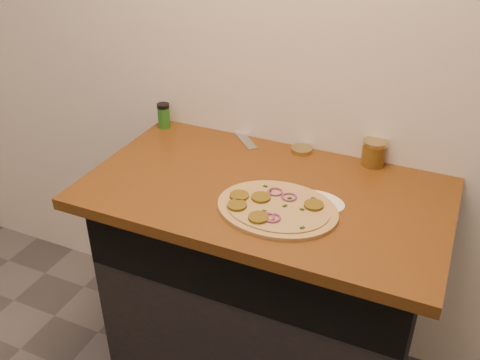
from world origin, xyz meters
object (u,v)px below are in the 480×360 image
at_px(pizza, 276,208).
at_px(salsa_jar, 374,153).
at_px(chefs_knife, 237,130).
at_px(spice_shaker, 164,116).

bearing_deg(pizza, salsa_jar, 63.24).
distance_m(pizza, chefs_knife, 0.58).
xyz_separation_m(pizza, chefs_knife, (-0.34, 0.47, -0.00)).
bearing_deg(salsa_jar, chefs_knife, 174.82).
height_order(pizza, salsa_jar, salsa_jar).
bearing_deg(spice_shaker, salsa_jar, 2.30).
relative_size(chefs_knife, spice_shaker, 2.23).
bearing_deg(chefs_knife, spice_shaker, -163.72).
bearing_deg(spice_shaker, pizza, -31.19).
bearing_deg(pizza, chefs_knife, 126.39).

